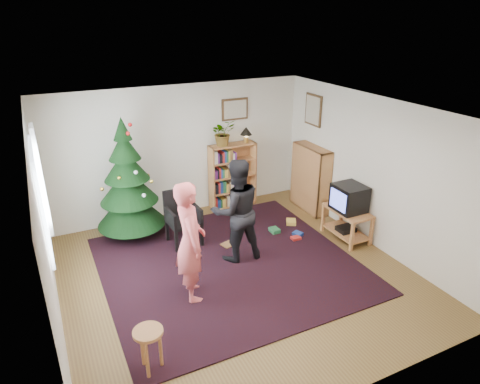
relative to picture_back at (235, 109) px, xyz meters
name	(u,v)px	position (x,y,z in m)	size (l,w,h in m)	color
floor	(237,275)	(-1.15, -2.48, -1.95)	(5.00, 5.00, 0.00)	brown
ceiling	(236,112)	(-1.15, -2.48, 0.55)	(5.00, 5.00, 0.00)	white
wall_back	(180,151)	(-1.15, 0.02, -0.70)	(5.00, 0.02, 2.50)	silver
wall_front	(353,299)	(-1.15, -4.97, -0.70)	(5.00, 0.02, 2.50)	silver
wall_left	(45,238)	(-3.65, -2.48, -0.70)	(0.02, 5.00, 2.50)	silver
wall_right	(373,173)	(1.35, -2.48, -0.70)	(0.02, 5.00, 2.50)	silver
rug	(229,264)	(-1.15, -2.17, -1.94)	(3.80, 3.60, 0.02)	black
window_pane	(41,200)	(-3.62, -1.88, -0.45)	(0.04, 1.20, 1.40)	silver
curtain	(42,181)	(-3.58, -1.18, -0.45)	(0.06, 0.35, 1.60)	white
picture_back	(235,109)	(0.00, 0.00, 0.00)	(0.55, 0.03, 0.42)	#4C3319
picture_right	(313,110)	(1.33, -0.73, 0.00)	(0.03, 0.50, 0.60)	#4C3319
christmas_tree	(128,189)	(-2.27, -0.51, -1.06)	(1.18, 1.18, 2.14)	#3F2816
bookshelf_back	(233,175)	(-0.12, -0.14, -1.29)	(0.95, 0.30, 1.30)	#C28245
bookshelf_right	(311,178)	(1.19, -0.97, -1.29)	(0.30, 0.95, 1.30)	#C28245
tv_stand	(347,222)	(1.07, -2.28, -1.63)	(0.47, 0.85, 0.55)	#C28245
crt_tv	(349,198)	(1.07, -2.28, -1.17)	(0.48, 0.52, 0.45)	black
armchair	(182,215)	(-1.55, -1.12, -1.45)	(0.54, 0.54, 0.94)	black
stool	(149,340)	(-2.82, -3.74, -1.52)	(0.33, 0.33, 0.55)	#C28245
person_standing	(190,242)	(-1.92, -2.65, -1.09)	(0.63, 0.41, 1.72)	#D15354
person_by_chair	(236,211)	(-0.94, -2.03, -1.11)	(0.82, 0.64, 1.69)	black
potted_plant	(223,133)	(-0.32, -0.14, -0.40)	(0.46, 0.40, 0.51)	gray
table_lamp	(246,132)	(0.18, -0.14, -0.44)	(0.23, 0.23, 0.31)	#A57F33
floor_clutter	(278,234)	(0.04, -1.69, -1.91)	(1.59, 0.75, 0.08)	#A51E19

